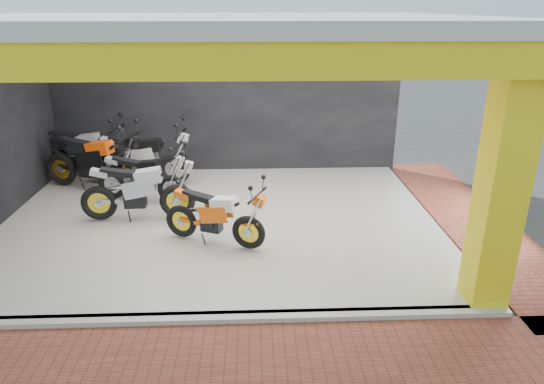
% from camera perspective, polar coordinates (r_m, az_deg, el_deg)
% --- Properties ---
extents(ground, '(80.00, 80.00, 0.00)m').
position_cam_1_polar(ground, '(7.42, -7.04, -10.29)').
color(ground, '#2D2D30').
rests_on(ground, ground).
extents(showroom_floor, '(8.00, 6.00, 0.10)m').
position_cam_1_polar(showroom_floor, '(9.16, -6.12, -3.51)').
color(showroom_floor, beige).
rests_on(showroom_floor, ground).
extents(showroom_ceiling, '(8.40, 6.40, 0.20)m').
position_cam_1_polar(showroom_ceiling, '(8.35, -7.11, 19.25)').
color(showroom_ceiling, beige).
rests_on(showroom_ceiling, corner_column).
extents(back_wall, '(8.20, 0.20, 3.50)m').
position_cam_1_polar(back_wall, '(11.63, -5.52, 10.60)').
color(back_wall, black).
rests_on(back_wall, ground).
extents(corner_column, '(0.50, 0.50, 3.50)m').
position_cam_1_polar(corner_column, '(6.71, 25.43, 0.79)').
color(corner_column, yellow).
rests_on(corner_column, ground).
extents(header_beam_front, '(8.40, 0.30, 0.40)m').
position_cam_1_polar(header_beam_front, '(5.39, -9.47, 15.02)').
color(header_beam_front, yellow).
rests_on(header_beam_front, corner_column).
extents(header_beam_right, '(0.30, 6.40, 0.40)m').
position_cam_1_polar(header_beam_right, '(8.99, 20.51, 16.35)').
color(header_beam_right, yellow).
rests_on(header_beam_right, corner_column).
extents(floor_kerb, '(8.00, 0.20, 0.10)m').
position_cam_1_polar(floor_kerb, '(6.55, -7.75, -14.55)').
color(floor_kerb, beige).
rests_on(floor_kerb, ground).
extents(paver_front, '(9.00, 1.40, 0.03)m').
position_cam_1_polar(paver_front, '(5.96, -8.42, -19.19)').
color(paver_front, brown).
rests_on(paver_front, ground).
extents(paver_right, '(1.40, 7.00, 0.03)m').
position_cam_1_polar(paver_right, '(10.06, 22.36, -2.99)').
color(paver_right, brown).
rests_on(paver_right, ground).
extents(moto_hero, '(2.05, 1.40, 1.18)m').
position_cam_1_polar(moto_hero, '(7.77, -2.80, -2.91)').
color(moto_hero, '#F1580A').
rests_on(moto_hero, showroom_floor).
extents(moto_row_a, '(2.23, 0.89, 1.35)m').
position_cam_1_polar(moto_row_a, '(9.06, -11.21, 0.85)').
color(moto_row_a, '#9FA1A6').
rests_on(moto_row_a, showroom_floor).
extents(moto_row_b, '(2.10, 1.18, 1.21)m').
position_cam_1_polar(moto_row_b, '(9.80, -11.87, 1.92)').
color(moto_row_b, '#9EA0A5').
rests_on(moto_row_b, showroom_floor).
extents(moto_row_c, '(2.58, 1.57, 1.48)m').
position_cam_1_polar(moto_row_c, '(10.65, -17.09, 3.74)').
color(moto_row_c, black).
rests_on(moto_row_c, showroom_floor).
extents(moto_row_d, '(2.42, 1.14, 1.43)m').
position_cam_1_polar(moto_row_d, '(10.81, -11.51, 4.35)').
color(moto_row_d, '#B5B7BD').
rests_on(moto_row_d, showroom_floor).
extents(moto_row_e, '(2.38, 1.10, 1.40)m').
position_cam_1_polar(moto_row_e, '(11.70, -18.41, 4.90)').
color(moto_row_e, black).
rests_on(moto_row_e, showroom_floor).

